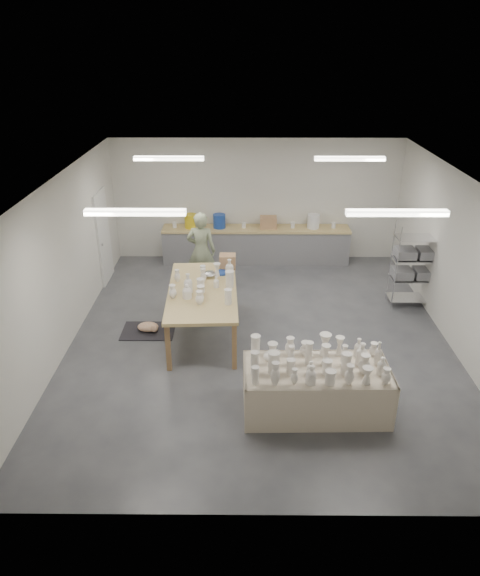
{
  "coord_description": "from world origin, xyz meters",
  "views": [
    {
      "loc": [
        -0.31,
        -8.29,
        5.1
      ],
      "look_at": [
        -0.37,
        -0.0,
        1.05
      ],
      "focal_mm": 32.0,
      "sensor_mm": 36.0,
      "label": 1
    }
  ],
  "objects_px": {
    "drying_table": "(316,387)",
    "red_stool": "(203,269)",
    "work_table": "(205,288)",
    "potter": "(201,251)"
  },
  "relations": [
    {
      "from": "potter",
      "to": "red_stool",
      "type": "xyz_separation_m",
      "value": [
        -0.0,
        0.27,
        -0.56
      ]
    },
    {
      "from": "work_table",
      "to": "potter",
      "type": "distance_m",
      "value": 1.97
    },
    {
      "from": "drying_table",
      "to": "work_table",
      "type": "relative_size",
      "value": 0.85
    },
    {
      "from": "work_table",
      "to": "drying_table",
      "type": "bearing_deg",
      "value": -54.9
    },
    {
      "from": "drying_table",
      "to": "red_stool",
      "type": "xyz_separation_m",
      "value": [
        -2.02,
        4.55,
        -0.11
      ]
    },
    {
      "from": "drying_table",
      "to": "work_table",
      "type": "distance_m",
      "value": 2.97
    },
    {
      "from": "work_table",
      "to": "red_stool",
      "type": "relative_size",
      "value": 6.39
    },
    {
      "from": "potter",
      "to": "drying_table",
      "type": "bearing_deg",
      "value": 122.55
    },
    {
      "from": "drying_table",
      "to": "potter",
      "type": "height_order",
      "value": "potter"
    },
    {
      "from": "red_stool",
      "to": "potter",
      "type": "bearing_deg",
      "value": -90.0
    }
  ]
}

